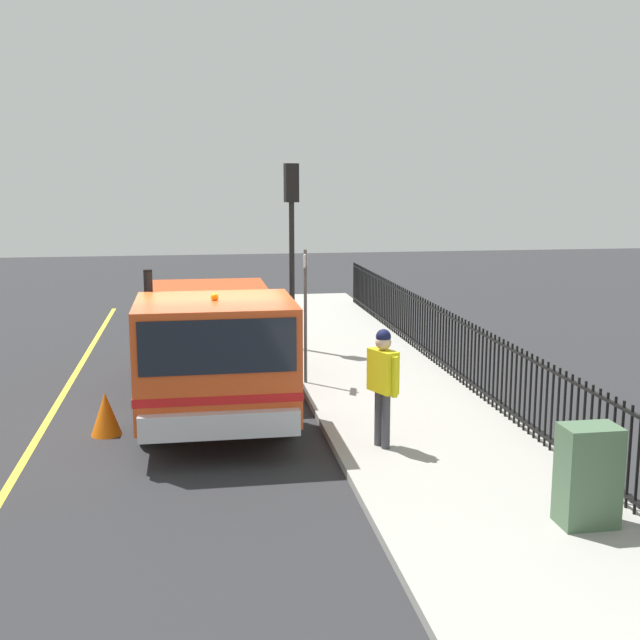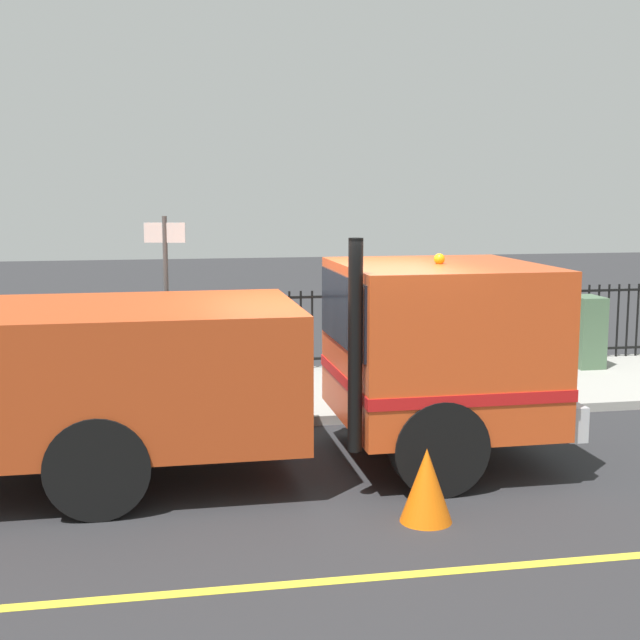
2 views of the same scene
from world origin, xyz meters
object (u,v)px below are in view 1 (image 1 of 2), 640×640
object	(u,v)px
traffic_light_near	(292,219)
traffic_cone	(106,414)
work_truck	(213,339)
street_sign	(305,301)
worker_standing	(383,375)
utility_cabinet	(588,476)

from	to	relation	value
traffic_light_near	traffic_cone	world-z (taller)	traffic_light_near
work_truck	street_sign	distance (m)	2.14
work_truck	worker_standing	xyz separation A→B (m)	(2.34, -2.69, -0.06)
work_truck	traffic_cone	distance (m)	2.23
work_truck	utility_cabinet	bearing A→B (deg)	125.26
work_truck	traffic_light_near	distance (m)	5.00
traffic_light_near	utility_cabinet	bearing A→B (deg)	92.75
work_truck	traffic_cone	bearing A→B (deg)	33.02
traffic_cone	work_truck	bearing A→B (deg)	33.19
work_truck	traffic_cone	size ratio (longest dim) A/B	9.99
traffic_light_near	utility_cabinet	distance (m)	10.34
worker_standing	utility_cabinet	xyz separation A→B (m)	(1.64, -2.91, -0.49)
traffic_light_near	traffic_cone	bearing A→B (deg)	46.92
utility_cabinet	traffic_cone	size ratio (longest dim) A/B	1.69
utility_cabinet	street_sign	bearing A→B (deg)	108.27
traffic_light_near	street_sign	xyz separation A→B (m)	(-0.14, -3.14, -1.38)
traffic_light_near	traffic_cone	xyz separation A→B (m)	(-3.61, -5.37, -2.73)
worker_standing	work_truck	bearing A→B (deg)	18.03
worker_standing	traffic_light_near	xyz separation A→B (m)	(-0.43, 6.94, 1.89)
street_sign	utility_cabinet	bearing A→B (deg)	-71.73
worker_standing	traffic_cone	world-z (taller)	worker_standing
traffic_light_near	utility_cabinet	world-z (taller)	traffic_light_near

